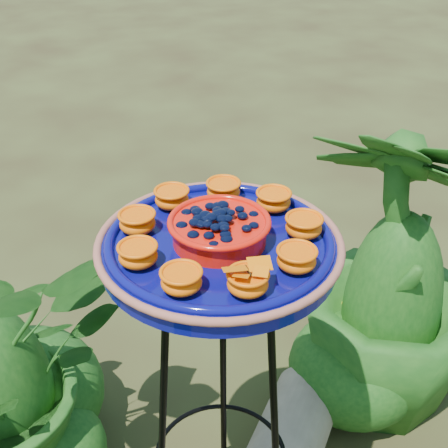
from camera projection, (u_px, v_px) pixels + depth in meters
The scene contains 3 objects.
tripod_stand at pixel (220, 388), 1.36m from camera, with size 0.41×0.41×0.87m.
feeder_dish at pixel (219, 242), 1.15m from camera, with size 0.57×0.57×0.10m.
shrub_back_right at pixel (397, 272), 1.80m from camera, with size 0.54×0.54×0.96m, color #134312.
Camera 1 is at (-0.40, -0.78, 1.55)m, focal length 50.00 mm.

